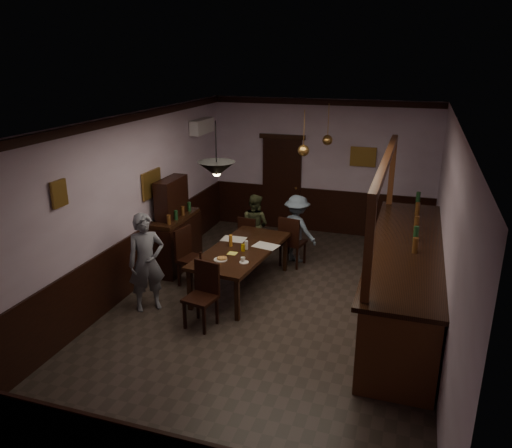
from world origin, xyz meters
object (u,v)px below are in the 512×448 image
at_px(chair_far_left, 249,236).
at_px(person_standing, 146,262).
at_px(soda_can, 243,248).
at_px(sideboard, 175,232).
at_px(dining_table, 241,252).
at_px(person_seated_right, 297,229).
at_px(coffee_cup, 243,260).
at_px(pendant_brass_mid, 303,151).
at_px(chair_far_right, 291,239).
at_px(person_seated_left, 255,225).
at_px(bar_counter, 404,279).
at_px(pendant_iron, 217,169).
at_px(chair_near, 203,292).
at_px(chair_side, 189,254).
at_px(pendant_brass_far, 327,140).

xyz_separation_m(chair_far_left, person_standing, (-0.87, -2.45, 0.32)).
bearing_deg(soda_can, sideboard, 158.98).
bearing_deg(dining_table, person_standing, -136.23).
bearing_deg(person_seated_right, coffee_cup, 103.17).
bearing_deg(pendant_brass_mid, chair_far_right, 141.56).
bearing_deg(person_seated_left, soda_can, 117.25).
relative_size(chair_far_right, pendant_brass_mid, 1.24).
relative_size(coffee_cup, soda_can, 0.67).
height_order(sideboard, bar_counter, bar_counter).
distance_m(chair_far_left, coffee_cup, 1.97).
xyz_separation_m(person_standing, pendant_iron, (1.09, 0.33, 1.50)).
xyz_separation_m(dining_table, chair_near, (-0.14, -1.31, -0.14)).
bearing_deg(person_seated_left, coffee_cup, 118.97).
distance_m(chair_far_left, sideboard, 1.46).
bearing_deg(pendant_iron, chair_near, -95.53).
xyz_separation_m(chair_side, soda_can, (1.01, 0.00, 0.25)).
relative_size(dining_table, person_seated_right, 1.71).
height_order(chair_far_left, pendant_brass_mid, pendant_brass_mid).
bearing_deg(person_seated_left, dining_table, 115.68).
xyz_separation_m(chair_far_left, sideboard, (-1.20, -0.80, 0.21)).
bearing_deg(sideboard, soda_can, -21.02).
xyz_separation_m(chair_far_right, sideboard, (-2.09, -0.70, 0.15)).
distance_m(person_seated_left, sideboard, 1.63).
bearing_deg(person_seated_left, person_standing, 87.40).
height_order(person_standing, coffee_cup, person_standing).
xyz_separation_m(dining_table, chair_far_right, (0.58, 1.21, -0.14)).
distance_m(chair_side, bar_counter, 3.64).
distance_m(coffee_cup, pendant_brass_far, 3.28).
xyz_separation_m(chair_far_right, person_seated_left, (-0.86, 0.38, 0.08)).
distance_m(dining_table, pendant_iron, 1.80).
distance_m(chair_near, pendant_brass_far, 4.15).
bearing_deg(sideboard, chair_far_left, 33.72).
relative_size(soda_can, bar_counter, 0.03).
bearing_deg(dining_table, chair_side, -174.54).
bearing_deg(dining_table, pendant_brass_far, 66.18).
bearing_deg(person_standing, pendant_brass_mid, 5.13).
relative_size(person_seated_left, sideboard, 0.73).
distance_m(soda_can, bar_counter, 2.64).
relative_size(dining_table, pendant_brass_mid, 2.83).
xyz_separation_m(dining_table, bar_counter, (2.69, -0.12, -0.05)).
bearing_deg(sideboard, chair_side, -47.34).
xyz_separation_m(person_seated_right, pendant_iron, (-0.70, -2.29, 1.62)).
bearing_deg(sideboard, bar_counter, -8.67).
bearing_deg(dining_table, pendant_iron, -96.20).
xyz_separation_m(chair_far_right, pendant_iron, (-0.66, -2.01, 1.75)).
distance_m(chair_far_right, person_standing, 2.94).
relative_size(dining_table, chair_side, 2.23).
xyz_separation_m(dining_table, person_seated_right, (0.61, 1.49, -0.01)).
distance_m(chair_side, pendant_brass_mid, 2.71).
bearing_deg(chair_far_left, soda_can, 111.90).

